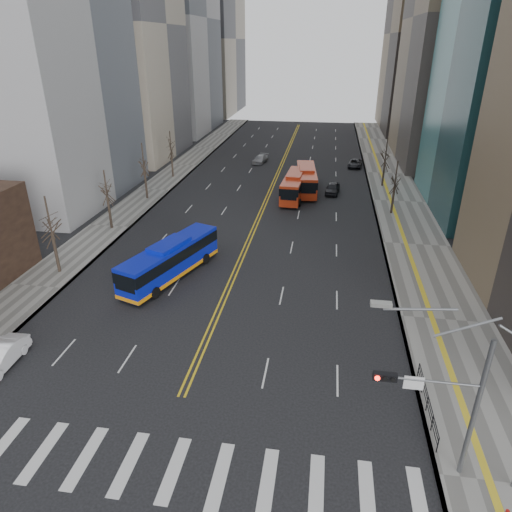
# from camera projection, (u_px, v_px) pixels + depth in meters

# --- Properties ---
(ground) EXTENTS (220.00, 220.00, 0.00)m
(ground) POSITION_uv_depth(u_px,v_px,m) (151.00, 467.00, 22.93)
(ground) COLOR black
(sidewalk_right) EXTENTS (7.00, 130.00, 0.15)m
(sidewalk_right) POSITION_uv_depth(u_px,v_px,m) (398.00, 201.00, 60.65)
(sidewalk_right) COLOR #65635E
(sidewalk_right) RESTS_ON ground
(sidewalk_left) EXTENTS (5.00, 130.00, 0.15)m
(sidewalk_left) POSITION_uv_depth(u_px,v_px,m) (154.00, 190.00, 65.41)
(sidewalk_left) COLOR #65635E
(sidewalk_left) RESTS_ON ground
(crosswalk) EXTENTS (26.70, 4.00, 0.01)m
(crosswalk) POSITION_uv_depth(u_px,v_px,m) (151.00, 466.00, 22.93)
(crosswalk) COLOR silver
(crosswalk) RESTS_ON ground
(centerline) EXTENTS (0.55, 100.00, 0.01)m
(centerline) POSITION_uv_depth(u_px,v_px,m) (276.00, 176.00, 72.06)
(centerline) COLOR gold
(centerline) RESTS_ON ground
(office_towers) EXTENTS (83.00, 134.00, 58.00)m
(office_towers) POSITION_uv_depth(u_px,v_px,m) (290.00, 10.00, 73.90)
(office_towers) COLOR #98979A
(office_towers) RESTS_ON ground
(signal_mast) EXTENTS (5.37, 0.37, 9.39)m
(signal_mast) POSITION_uv_depth(u_px,v_px,m) (446.00, 394.00, 20.71)
(signal_mast) COLOR slate
(signal_mast) RESTS_ON ground
(pedestrian_railing) EXTENTS (0.06, 6.06, 1.02)m
(pedestrian_railing) POSITION_uv_depth(u_px,v_px,m) (428.00, 401.00, 25.93)
(pedestrian_railing) COLOR black
(pedestrian_railing) RESTS_ON sidewalk_right
(bollards) EXTENTS (2.87, 3.17, 0.78)m
(bollards) POSITION_uv_depth(u_px,v_px,m) (498.00, 509.00, 20.27)
(bollards) COLOR slate
(bollards) RESTS_ON sidewalk_right
(street_trees) EXTENTS (35.20, 47.20, 7.60)m
(street_trees) POSITION_uv_depth(u_px,v_px,m) (195.00, 180.00, 52.72)
(street_trees) COLOR black
(street_trees) RESTS_ON ground
(blue_bus) EXTENTS (6.19, 11.77, 3.39)m
(blue_bus) POSITION_uv_depth(u_px,v_px,m) (170.00, 259.00, 40.68)
(blue_bus) COLOR #0C1ABB
(blue_bus) RESTS_ON ground
(red_bus_near) EXTENTS (3.57, 11.09, 3.46)m
(red_bus_near) POSITION_uv_depth(u_px,v_px,m) (306.00, 178.00, 64.16)
(red_bus_near) COLOR #B42F13
(red_bus_near) RESTS_ON ground
(red_bus_far) EXTENTS (3.13, 10.69, 3.37)m
(red_bus_far) POSITION_uv_depth(u_px,v_px,m) (294.00, 184.00, 61.51)
(red_bus_far) COLOR #B42F13
(red_bus_far) RESTS_ON ground
(car_white) EXTENTS (1.70, 4.58, 1.50)m
(car_white) POSITION_uv_depth(u_px,v_px,m) (0.00, 357.00, 29.72)
(car_white) COLOR white
(car_white) RESTS_ON ground
(car_dark_mid) EXTENTS (2.27, 4.55, 1.49)m
(car_dark_mid) POSITION_uv_depth(u_px,v_px,m) (333.00, 188.00, 63.71)
(car_dark_mid) COLOR black
(car_dark_mid) RESTS_ON ground
(car_silver) EXTENTS (2.69, 4.83, 1.32)m
(car_silver) POSITION_uv_depth(u_px,v_px,m) (260.00, 159.00, 79.89)
(car_silver) COLOR #939398
(car_silver) RESTS_ON ground
(car_dark_far) EXTENTS (2.76, 4.87, 1.28)m
(car_dark_far) POSITION_uv_depth(u_px,v_px,m) (355.00, 163.00, 77.15)
(car_dark_far) COLOR black
(car_dark_far) RESTS_ON ground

